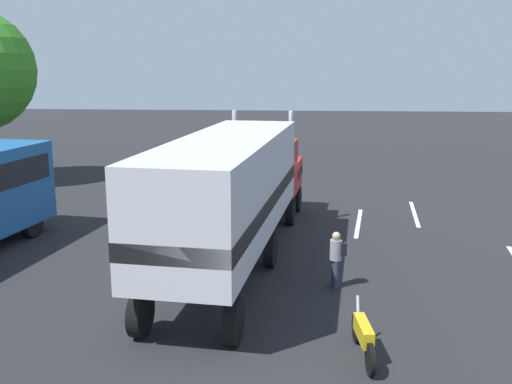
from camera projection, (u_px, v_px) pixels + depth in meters
name	position (u px, v px, depth m)	size (l,w,h in m)	color
ground_plane	(272.00, 218.00, 23.63)	(120.00, 120.00, 0.00)	#232326
lane_stripe_near	(358.00, 223.00, 22.96)	(4.40, 0.16, 0.01)	silver
lane_stripe_mid	(414.00, 214.00, 24.39)	(4.40, 0.16, 0.01)	silver
semi_truck	(236.00, 185.00, 17.75)	(14.35, 4.00, 4.50)	#B21919
person_bystander	(336.00, 257.00, 16.08)	(0.35, 0.47, 1.63)	#2D3347
motorcycle	(363.00, 336.00, 12.26)	(2.11, 0.36, 1.12)	black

